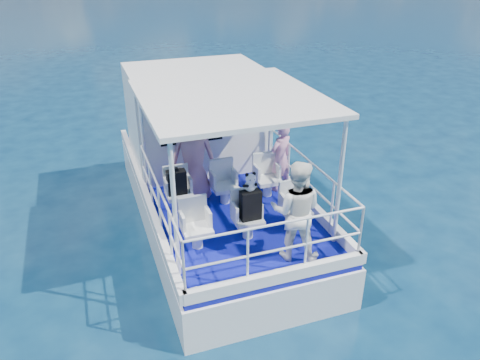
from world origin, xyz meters
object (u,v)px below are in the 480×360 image
passenger_port_fwd (193,158)px  passenger_stbd_aft (296,211)px  panda (250,182)px  backpack_center (250,205)px

passenger_port_fwd → passenger_stbd_aft: bearing=130.1°
passenger_stbd_aft → panda: 0.93m
passenger_port_fwd → backpack_center: passenger_port_fwd is taller
panda → passenger_port_fwd: bearing=108.0°
passenger_port_fwd → panda: 1.77m
passenger_stbd_aft → backpack_center: size_ratio=3.23×
passenger_port_fwd → passenger_stbd_aft: size_ratio=1.05×
passenger_port_fwd → backpack_center: 1.80m
passenger_port_fwd → panda: passenger_port_fwd is taller
passenger_stbd_aft → backpack_center: (-0.48, 0.74, -0.20)m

